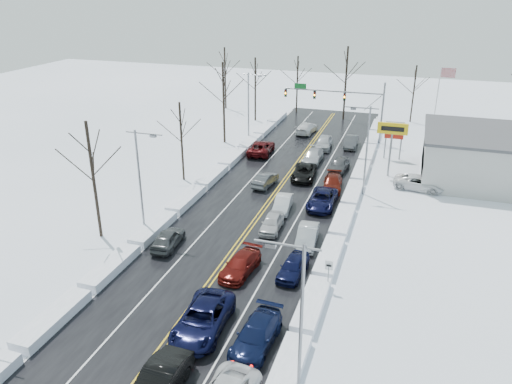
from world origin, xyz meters
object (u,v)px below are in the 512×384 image
(tires_plus_sign, at_px, (392,132))
(oncoming_car_0, at_px, (265,186))
(traffic_signal_mast, at_px, (344,100))
(flagpole, at_px, (438,99))

(tires_plus_sign, distance_m, oncoming_car_0, 14.79)
(tires_plus_sign, bearing_deg, traffic_signal_mast, 120.46)
(tires_plus_sign, distance_m, flagpole, 14.79)
(traffic_signal_mast, xyz_separation_m, oncoming_car_0, (-5.01, -18.94, -5.48))
(traffic_signal_mast, height_order, oncoming_car_0, traffic_signal_mast)
(tires_plus_sign, height_order, flagpole, flagpole)
(traffic_signal_mast, xyz_separation_m, tires_plus_sign, (7.05, -12.00, -0.49))
(traffic_signal_mast, distance_m, flagpole, 11.90)
(traffic_signal_mast, bearing_deg, flagpole, 9.73)
(traffic_signal_mast, xyz_separation_m, flagpole, (11.72, 2.01, 0.45))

